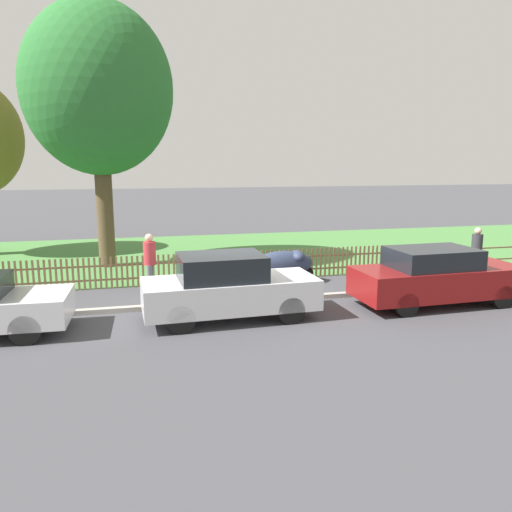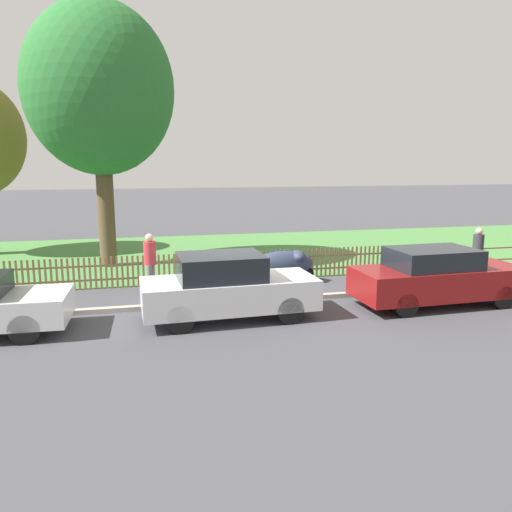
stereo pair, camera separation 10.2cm
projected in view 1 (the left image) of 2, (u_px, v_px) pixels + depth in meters
ground_plane at (227, 306)px, 12.88m from camera, size 120.00×120.00×0.00m
kerb_stone at (226, 302)px, 12.96m from camera, size 42.25×0.20×0.12m
grass_strip at (193, 254)px, 20.17m from camera, size 42.25×10.11×0.01m
park_fence at (211, 268)px, 15.26m from camera, size 42.25×0.05×0.95m
parked_car_navy_estate at (228, 287)px, 11.65m from camera, size 4.10×1.76×1.56m
parked_car_red_compact at (437, 276)px, 12.87m from camera, size 4.47×1.77×1.49m
covered_motorcycle at (284, 264)px, 15.19m from camera, size 1.95×0.70×1.01m
tree_behind_motorcycle at (98, 90)px, 16.71m from camera, size 4.99×4.99×8.94m
pedestrian_near_fence at (150, 260)px, 13.96m from camera, size 0.41×0.41×1.70m
pedestrian_by_lamp at (477, 250)px, 15.75m from camera, size 0.41×0.41×1.64m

